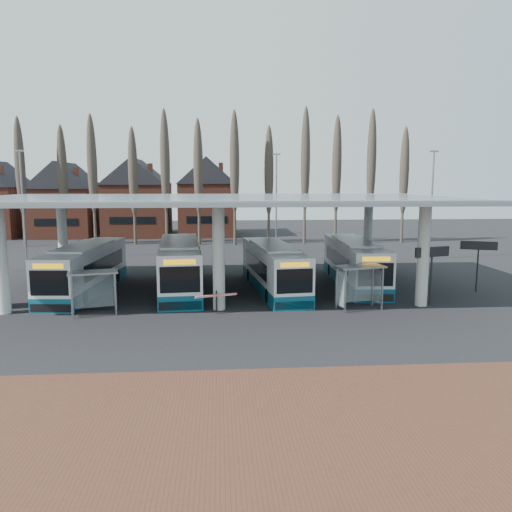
{
  "coord_description": "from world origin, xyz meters",
  "views": [
    {
      "loc": [
        0.04,
        -25.67,
        7.3
      ],
      "look_at": [
        2.47,
        7.0,
        2.42
      ],
      "focal_mm": 35.0,
      "sensor_mm": 36.0,
      "label": 1
    }
  ],
  "objects": [
    {
      "name": "ground",
      "position": [
        0.0,
        0.0,
        0.0
      ],
      "size": [
        140.0,
        140.0,
        0.0
      ],
      "primitive_type": "plane",
      "color": "black",
      "rests_on": "ground"
    },
    {
      "name": "info_sign_0",
      "position": [
        12.55,
        2.52,
        2.95
      ],
      "size": [
        2.31,
        0.77,
        3.51
      ],
      "rotation": [
        0.0,
        0.0,
        0.28
      ],
      "color": "black",
      "rests_on": "ground"
    },
    {
      "name": "brick_strip",
      "position": [
        0.0,
        -12.0,
        0.01
      ],
      "size": [
        70.0,
        10.0,
        0.03
      ],
      "primitive_type": "cube",
      "color": "#502F20",
      "rests_on": "ground"
    },
    {
      "name": "bus_0",
      "position": [
        -8.9,
        7.89,
        1.5
      ],
      "size": [
        3.36,
        11.6,
        3.18
      ],
      "rotation": [
        0.0,
        0.0,
        -0.08
      ],
      "color": "silver",
      "rests_on": "ground"
    },
    {
      "name": "station_canopy",
      "position": [
        0.0,
        8.0,
        5.68
      ],
      "size": [
        32.0,
        16.0,
        6.34
      ],
      "color": "beige",
      "rests_on": "ground"
    },
    {
      "name": "info_sign_1",
      "position": [
        17.21,
        5.9,
        2.86
      ],
      "size": [
        2.2,
        0.89,
        3.41
      ],
      "rotation": [
        0.0,
        0.0,
        -0.34
      ],
      "color": "black",
      "rests_on": "ground"
    },
    {
      "name": "bus_3",
      "position": [
        9.69,
        9.03,
        1.5
      ],
      "size": [
        2.96,
        11.58,
        3.19
      ],
      "rotation": [
        0.0,
        0.0,
        -0.04
      ],
      "color": "silver",
      "rests_on": "ground"
    },
    {
      "name": "lamp_post_c",
      "position": [
        20.0,
        20.0,
        5.34
      ],
      "size": [
        0.8,
        0.16,
        10.17
      ],
      "color": "slate",
      "rests_on": "ground"
    },
    {
      "name": "lamp_post_b",
      "position": [
        6.0,
        26.0,
        5.34
      ],
      "size": [
        0.8,
        0.16,
        10.17
      ],
      "color": "slate",
      "rests_on": "ground"
    },
    {
      "name": "townhouse_row",
      "position": [
        -15.75,
        44.0,
        5.94
      ],
      "size": [
        36.8,
        10.3,
        12.25
      ],
      "color": "brown",
      "rests_on": "ground"
    },
    {
      "name": "lamp_post_a",
      "position": [
        -18.0,
        22.0,
        5.34
      ],
      "size": [
        0.8,
        0.16,
        10.17
      ],
      "color": "slate",
      "rests_on": "ground"
    },
    {
      "name": "barrier",
      "position": [
        -0.15,
        1.65,
        0.93
      ],
      "size": [
        2.33,
        1.0,
        1.2
      ],
      "rotation": [
        0.0,
        0.0,
        0.3
      ],
      "color": "black",
      "rests_on": "ground"
    },
    {
      "name": "shelter_1",
      "position": [
        -6.92,
        1.93,
        1.78
      ],
      "size": [
        2.87,
        1.9,
        2.44
      ],
      "rotation": [
        0.0,
        0.0,
        0.24
      ],
      "color": "gray",
      "rests_on": "ground"
    },
    {
      "name": "bus_2",
      "position": [
        3.68,
        7.43,
        1.48
      ],
      "size": [
        3.6,
        11.5,
        3.14
      ],
      "rotation": [
        0.0,
        0.0,
        0.11
      ],
      "color": "silver",
      "rests_on": "ground"
    },
    {
      "name": "bus_1",
      "position": [
        -2.64,
        8.15,
        1.58
      ],
      "size": [
        3.49,
        12.23,
        3.35
      ],
      "rotation": [
        0.0,
        0.0,
        0.08
      ],
      "color": "silver",
      "rests_on": "ground"
    },
    {
      "name": "shelter_2",
      "position": [
        8.03,
        2.04,
        1.86
      ],
      "size": [
        2.99,
        1.96,
        2.55
      ],
      "rotation": [
        0.0,
        0.0,
        0.23
      ],
      "color": "gray",
      "rests_on": "ground"
    },
    {
      "name": "poplar_row",
      "position": [
        0.0,
        33.0,
        8.78
      ],
      "size": [
        45.1,
        1.1,
        14.5
      ],
      "color": "#473D33",
      "rests_on": "ground"
    }
  ]
}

